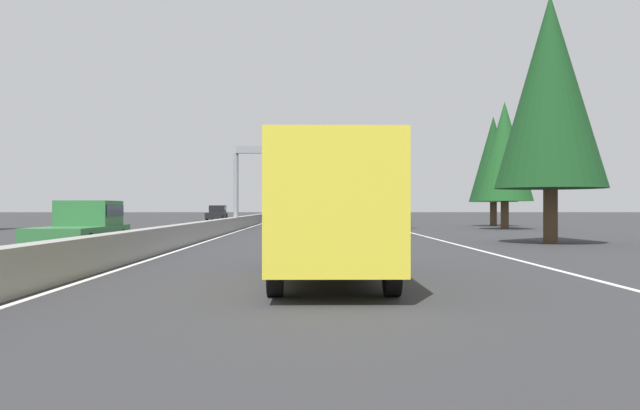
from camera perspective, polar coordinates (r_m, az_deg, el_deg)
ground_plane at (r=62.45m, az=-5.52°, el=-1.69°), size 320.00×320.00×0.00m
median_barrier at (r=82.41m, az=-4.56°, el=-1.01°), size 180.00×0.56×0.90m
shoulder_stripe_right at (r=72.50m, az=4.26°, el=-1.47°), size 160.00×0.16×0.01m
shoulder_stripe_median at (r=72.40m, az=-4.66°, el=-1.48°), size 160.00×0.16×0.01m
sign_gantry_overhead at (r=48.79m, az=0.23°, el=3.58°), size 0.50×12.68×6.07m
box_truck_far_center at (r=14.74m, az=0.84°, el=-0.23°), size 8.50×2.40×2.95m
sedan_mid_right at (r=38.66m, az=4.69°, el=-1.59°), size 4.40×1.80×1.47m
sedan_distant_a at (r=50.18m, az=-0.67°, el=-1.27°), size 4.40×1.80×1.47m
minivan_near_right at (r=79.25m, az=-0.63°, el=-0.68°), size 5.00×1.95×1.69m
sedan_far_right at (r=57.07m, az=-0.63°, el=-1.14°), size 4.40×1.80×1.47m
bus_mid_center at (r=68.39m, az=-0.63°, el=-0.12°), size 11.50×2.55×3.10m
oncoming_near at (r=82.79m, az=-8.80°, el=-0.69°), size 5.60×2.00×1.86m
oncoming_far at (r=25.11m, az=-19.57°, el=-1.80°), size 5.60×2.00×1.86m
conifer_right_foreground at (r=32.12m, az=19.09°, el=9.14°), size 4.94×4.94×11.23m
conifer_right_near at (r=51.41m, az=15.51°, el=4.42°), size 4.17×4.17×9.48m
conifer_right_mid at (r=59.71m, az=14.60°, el=3.80°), size 4.18×4.18×9.51m
conifer_right_far at (r=80.48m, az=6.35°, el=2.42°), size 3.84×3.84×8.73m
conifer_right_distant at (r=112.17m, az=5.09°, el=3.28°), size 6.09×6.09×13.85m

